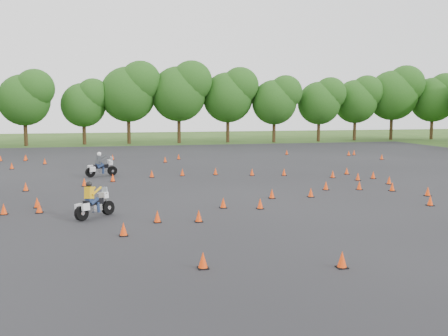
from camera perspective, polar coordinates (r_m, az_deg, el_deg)
ground at (r=23.12m, az=2.27°, el=-4.11°), size 140.00×140.00×0.00m
asphalt_pad at (r=28.86m, az=-0.91°, el=-1.89°), size 62.00×62.00×0.00m
treeline at (r=57.49m, az=-4.25°, el=7.14°), size 87.47×32.47×10.67m
traffic_cones at (r=28.34m, az=-0.89°, el=-1.59°), size 36.42×32.94×0.45m
rider_grey at (r=33.12m, az=-13.88°, el=0.45°), size 2.18×1.33×1.61m
rider_yellow at (r=20.71m, az=-14.49°, el=-3.50°), size 1.84×1.74×1.50m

